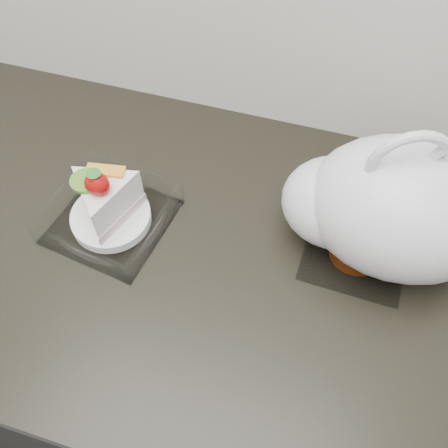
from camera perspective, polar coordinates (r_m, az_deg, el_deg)
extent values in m
cube|color=black|center=(1.22, -6.63, -13.25)|extent=(2.00, 0.60, 0.86)
cube|color=black|center=(0.82, -9.61, -1.64)|extent=(2.04, 0.64, 0.04)
cube|color=white|center=(0.82, -12.64, 0.30)|extent=(0.20, 0.20, 0.00)
cylinder|color=white|center=(0.81, -12.78, 0.75)|extent=(0.13, 0.13, 0.02)
ellipsoid|color=red|center=(0.73, -14.31, 4.46)|extent=(0.04, 0.03, 0.04)
cone|color=#2D7223|center=(0.71, -14.61, 5.39)|extent=(0.02, 0.02, 0.01)
cylinder|color=#5A992C|center=(0.75, -15.52, 4.79)|extent=(0.05, 0.05, 0.01)
cube|color=orange|center=(0.76, -13.41, 5.95)|extent=(0.06, 0.03, 0.01)
cube|color=white|center=(0.80, 14.68, -3.39)|extent=(0.16, 0.15, 0.00)
cylinder|color=#5B250A|center=(0.78, 14.94, -2.75)|extent=(0.09, 0.09, 0.03)
cylinder|color=#5B250A|center=(0.79, 14.75, -3.22)|extent=(0.09, 0.09, 0.01)
cylinder|color=#5B250A|center=(0.77, 15.22, -2.05)|extent=(0.07, 0.07, 0.00)
cube|color=black|center=(0.78, 17.05, -4.38)|extent=(0.03, 0.03, 0.03)
ellipsoid|color=white|center=(0.74, 19.62, 1.62)|extent=(0.30, 0.25, 0.20)
ellipsoid|color=white|center=(0.75, 12.58, 2.39)|extent=(0.18, 0.17, 0.13)
torus|color=white|center=(0.66, 20.37, 6.47)|extent=(0.11, 0.05, 0.11)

